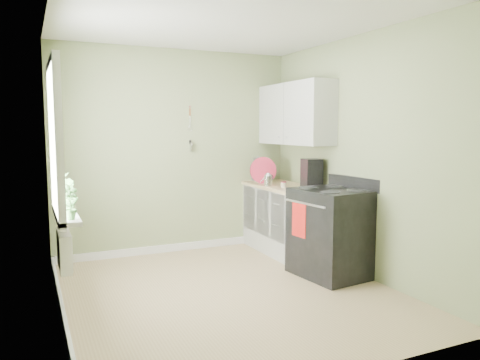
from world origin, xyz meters
name	(u,v)px	position (x,y,z in m)	size (l,w,h in m)	color
floor	(229,293)	(0.00, 0.00, -0.01)	(3.20, 3.60, 0.02)	#A2855A
ceiling	(228,18)	(0.00, 0.00, 2.71)	(3.20, 3.60, 0.02)	white
wall_back	(175,152)	(0.00, 1.81, 1.35)	(3.20, 0.02, 2.70)	gray
wall_left	(53,166)	(-1.61, 0.00, 1.35)	(0.02, 3.60, 2.70)	gray
wall_right	(359,156)	(1.61, 0.00, 1.35)	(0.02, 3.60, 2.70)	gray
base_cabinets	(290,222)	(1.30, 1.00, 0.43)	(0.60, 1.60, 0.87)	silver
countertop	(289,188)	(1.29, 1.00, 0.89)	(0.64, 1.60, 0.04)	tan
upper_cabinets	(295,114)	(1.43, 1.10, 1.85)	(0.35, 1.40, 0.80)	silver
window	(54,141)	(-1.58, 0.30, 1.55)	(0.06, 1.14, 1.44)	white
window_sill	(66,214)	(-1.51, 0.30, 0.88)	(0.18, 1.14, 0.04)	white
radiator	(64,250)	(-1.54, 0.25, 0.55)	(0.12, 0.50, 0.35)	white
wall_utensils	(190,136)	(0.20, 1.78, 1.56)	(0.02, 0.14, 0.58)	tan
stove	(331,232)	(1.28, 0.04, 0.50)	(0.80, 0.88, 1.11)	black
stand_mixer	(260,170)	(1.23, 1.74, 1.07)	(0.22, 0.33, 0.37)	#B2B2B7
kettle	(268,179)	(1.05, 1.14, 1.00)	(0.17, 0.10, 0.17)	silver
coffee_maker	(311,174)	(1.43, 0.70, 1.09)	(0.25, 0.27, 0.37)	black
red_tray	(263,170)	(1.12, 1.41, 1.09)	(0.37, 0.37, 0.02)	#B62640
jar	(284,184)	(1.16, 0.93, 0.95)	(0.07, 0.07, 0.08)	beige
plant_a	(70,202)	(-1.50, -0.14, 1.05)	(0.16, 0.11, 0.30)	#3B6C30
plant_b	(67,196)	(-1.50, 0.21, 1.06)	(0.17, 0.14, 0.31)	#3B6C30
plant_c	(63,189)	(-1.50, 0.68, 1.07)	(0.19, 0.19, 0.33)	#3B6C30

